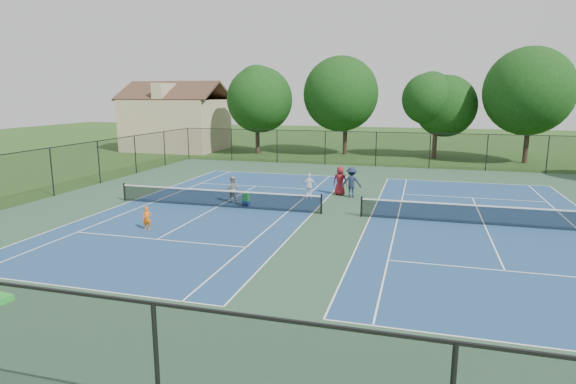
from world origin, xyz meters
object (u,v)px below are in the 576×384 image
(tree_back_c, at_px, (437,102))
(bystander_c, at_px, (340,181))
(tree_back_b, at_px, (346,90))
(ball_crate, at_px, (246,204))
(tree_back_a, at_px, (257,96))
(child_player, at_px, (147,218))
(clapboard_house, at_px, (177,122))
(bystander_a, at_px, (309,186))
(tree_back_d, at_px, (532,87))
(instructor, at_px, (233,189))
(bystander_b, at_px, (352,182))
(ball_hopper, at_px, (246,197))

(tree_back_c, xyz_separation_m, bystander_c, (-5.94, -19.89, -4.57))
(tree_back_b, height_order, ball_crate, tree_back_b)
(tree_back_a, distance_m, child_player, 30.05)
(clapboard_house, bearing_deg, ball_crate, -54.36)
(child_player, relative_size, bystander_a, 0.72)
(tree_back_d, bearing_deg, bystander_a, -127.28)
(tree_back_a, relative_size, tree_back_d, 0.88)
(instructor, bearing_deg, tree_back_a, -77.52)
(bystander_a, height_order, bystander_b, bystander_b)
(tree_back_b, xyz_separation_m, bystander_b, (3.85, -21.35, -5.66))
(tree_back_b, relative_size, ball_hopper, 22.97)
(tree_back_a, height_order, tree_back_b, tree_back_b)
(tree_back_c, bearing_deg, ball_crate, -113.33)
(instructor, relative_size, ball_crate, 4.13)
(tree_back_c, height_order, bystander_b, tree_back_c)
(child_player, bearing_deg, tree_back_c, 51.76)
(tree_back_b, height_order, clapboard_house, tree_back_b)
(ball_hopper, bearing_deg, tree_back_c, 66.67)
(child_player, distance_m, ball_crate, 6.40)
(tree_back_a, bearing_deg, tree_back_d, 0.00)
(clapboard_house, bearing_deg, bystander_c, -42.04)
(child_player, bearing_deg, bystander_a, 42.40)
(ball_crate, bearing_deg, tree_back_c, 66.67)
(clapboard_house, bearing_deg, tree_back_d, -1.59)
(bystander_b, bearing_deg, child_player, 51.17)
(instructor, relative_size, ball_hopper, 3.59)
(tree_back_d, relative_size, child_player, 9.39)
(child_player, bearing_deg, tree_back_d, 39.39)
(child_player, xyz_separation_m, ball_crate, (2.72, 5.78, -0.40))
(tree_back_a, xyz_separation_m, bystander_a, (10.45, -20.43, -5.27))
(tree_back_d, distance_m, ball_hopper, 30.48)
(instructor, distance_m, bystander_b, 7.27)
(tree_back_b, xyz_separation_m, instructor, (-2.59, -24.72, -5.81))
(bystander_a, xyz_separation_m, ball_crate, (-2.96, -2.95, -0.62))
(bystander_a, xyz_separation_m, ball_hopper, (-2.96, -2.95, -0.24))
(instructor, xyz_separation_m, bystander_b, (6.44, 3.37, 0.15))
(child_player, bearing_deg, ball_crate, 50.27)
(ball_crate, height_order, ball_hopper, ball_hopper)
(tree_back_c, xyz_separation_m, bystander_a, (-7.55, -21.43, -4.71))
(instructor, xyz_separation_m, ball_hopper, (1.08, -0.66, -0.25))
(tree_back_b, bearing_deg, bystander_b, -79.78)
(tree_back_a, relative_size, bystander_c, 5.05)
(tree_back_d, bearing_deg, ball_hopper, -128.38)
(ball_hopper, bearing_deg, instructor, 148.29)
(child_player, height_order, ball_hopper, child_player)
(tree_back_b, relative_size, ball_crate, 26.45)
(child_player, relative_size, ball_hopper, 2.53)
(tree_back_a, bearing_deg, tree_back_b, 12.53)
(tree_back_a, xyz_separation_m, tree_back_b, (9.00, 2.00, 0.56))
(tree_back_b, relative_size, tree_back_c, 1.19)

